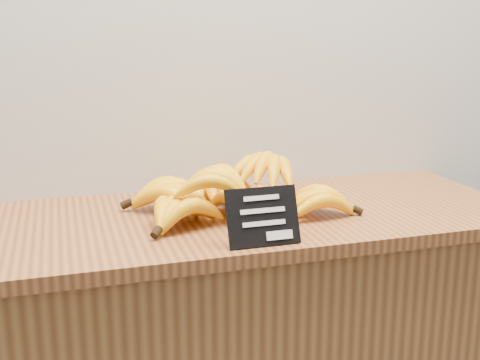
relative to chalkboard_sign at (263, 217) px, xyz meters
name	(u,v)px	position (x,y,z in m)	size (l,w,h in m)	color
counter_top	(234,218)	(0.00, 0.22, -0.07)	(1.36, 0.54, 0.03)	#985A2F
chalkboard_sign	(263,217)	(0.00, 0.00, 0.00)	(0.15, 0.01, 0.12)	black
banana_pile	(226,192)	(-0.01, 0.23, -0.01)	(0.52, 0.41, 0.12)	#FFB80A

